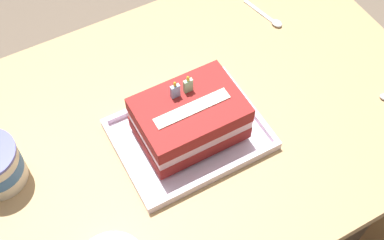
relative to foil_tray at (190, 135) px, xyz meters
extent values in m
plane|color=#6B5B4C|center=(0.03, 0.04, -0.74)|extent=(8.00, 8.00, 0.00)
cube|color=tan|center=(0.03, 0.04, -0.02)|extent=(1.15, 0.79, 0.04)
cube|color=tan|center=(0.55, 0.37, -0.39)|extent=(0.06, 0.06, 0.70)
cube|color=silver|center=(0.00, 0.00, 0.00)|extent=(0.33, 0.25, 0.01)
cube|color=silver|center=(0.00, -0.12, 0.01)|extent=(0.33, 0.01, 0.02)
cube|color=silver|center=(0.00, 0.12, 0.01)|extent=(0.33, 0.01, 0.02)
cube|color=silver|center=(-0.16, 0.00, 0.01)|extent=(0.01, 0.22, 0.02)
cube|color=silver|center=(0.16, 0.00, 0.01)|extent=(0.01, 0.22, 0.02)
cube|color=maroon|center=(0.00, 0.00, 0.04)|extent=(0.22, 0.16, 0.04)
cube|color=beige|center=(0.00, 0.00, 0.07)|extent=(0.22, 0.15, 0.02)
cube|color=maroon|center=(0.00, 0.00, 0.10)|extent=(0.22, 0.16, 0.04)
cube|color=silver|center=(0.00, -0.01, 0.12)|extent=(0.17, 0.03, 0.00)
cube|color=#8CB7EA|center=(-0.01, 0.03, 0.13)|extent=(0.02, 0.01, 0.03)
ellipsoid|color=yellow|center=(-0.01, 0.03, 0.16)|extent=(0.01, 0.01, 0.01)
cube|color=#99DB9E|center=(0.02, 0.03, 0.13)|extent=(0.02, 0.01, 0.03)
ellipsoid|color=yellow|center=(0.02, 0.03, 0.16)|extent=(0.01, 0.01, 0.01)
ellipsoid|color=silver|center=(0.37, 0.20, 0.00)|extent=(0.03, 0.04, 0.01)
cube|color=silver|center=(0.36, 0.26, 0.00)|extent=(0.03, 0.10, 0.00)
camera|label=1|loc=(-0.28, -0.52, 0.94)|focal=46.31mm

